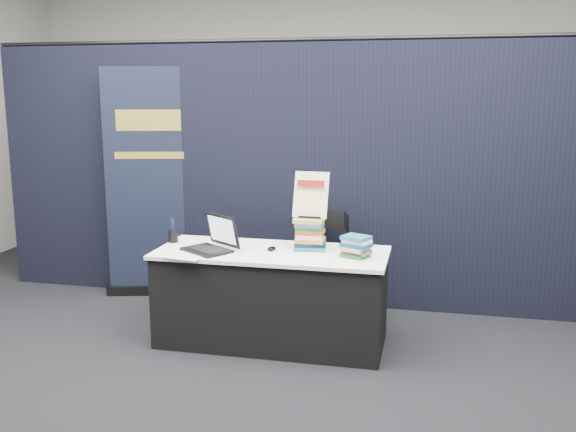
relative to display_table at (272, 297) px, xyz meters
The scene contains 15 objects.
floor 0.67m from the display_table, 90.00° to the right, with size 8.00×8.00×0.00m, color black.
wall_back 3.71m from the display_table, 90.00° to the left, with size 8.00×0.02×3.50m, color #B2AFA8.
drape_partition 1.33m from the display_table, 90.00° to the left, with size 6.00×0.08×2.40m, color black.
display_table is the anchor object (origin of this frame).
laptop 0.66m from the display_table, behind, with size 0.45×0.47×0.28m.
mouse 0.39m from the display_table, 100.89° to the left, with size 0.06×0.10×0.03m, color black.
brochure_left 0.68m from the display_table, 163.99° to the right, with size 0.26×0.19×0.00m, color white.
brochure_mid 0.76m from the display_table, 152.28° to the right, with size 0.29×0.20×0.00m, color silver.
brochure_right 0.51m from the display_table, 168.44° to the right, with size 0.27×0.19×0.00m, color silver.
pen_cup 0.96m from the display_table, behind, with size 0.08×0.08×0.10m, color black.
book_stack_tall 0.58m from the display_table, 22.36° to the left, with size 0.24×0.19×0.25m.
book_stack_short 0.81m from the display_table, ahead, with size 0.23×0.21×0.17m.
info_sign 0.86m from the display_table, 27.47° to the left, with size 0.28×0.15×0.37m.
pullup_banner 1.81m from the display_table, 146.46° to the left, with size 0.93×0.34×2.20m.
stacking_chair 0.73m from the display_table, 66.83° to the left, with size 0.55×0.57×0.94m.
Camera 1 is at (1.20, -4.15, 1.97)m, focal length 40.00 mm.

